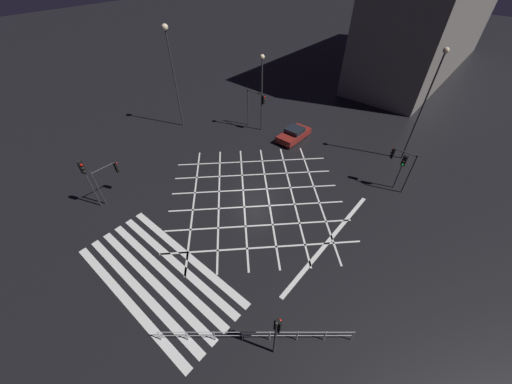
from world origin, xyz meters
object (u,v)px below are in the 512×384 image
traffic_light_sw_cross (109,174)px  street_lamp_far (262,81)px  traffic_light_ne_main (400,161)px  traffic_light_se_cross (277,331)px  waiting_car (294,134)px  traffic_light_sw_main (86,176)px  street_lamp_west (428,94)px  traffic_light_nw_main (256,102)px  traffic_light_ne_cross (402,165)px  street_lamp_east (170,54)px

traffic_light_sw_cross → street_lamp_far: street_lamp_far is taller
traffic_light_ne_main → traffic_light_sw_cross: bearing=43.4°
traffic_light_se_cross → waiting_car: (-11.42, 18.12, -1.88)m
traffic_light_sw_main → street_lamp_west: (16.26, 22.79, 3.42)m
traffic_light_nw_main → street_lamp_west: street_lamp_west is taller
traffic_light_sw_cross → traffic_light_ne_cross: traffic_light_ne_cross is taller
waiting_car → street_lamp_east: bearing=-63.3°
waiting_car → traffic_light_se_cross: bearing=32.2°
street_lamp_east → waiting_car: street_lamp_east is taller
traffic_light_sw_main → traffic_light_nw_main: bearing=85.4°
street_lamp_west → waiting_car: size_ratio=2.52×
street_lamp_east → street_lamp_far: (7.55, 5.14, -2.27)m
traffic_light_nw_main → street_lamp_west: (14.84, 4.89, 3.42)m
traffic_light_sw_cross → street_lamp_far: bearing=-7.1°
traffic_light_sw_cross → street_lamp_far: (2.06, 16.49, 3.15)m
traffic_light_nw_main → traffic_light_sw_cross: size_ratio=1.30×
street_lamp_west → traffic_light_sw_cross: bearing=-127.4°
traffic_light_sw_main → traffic_light_ne_cross: bearing=45.7°
traffic_light_se_cross → traffic_light_ne_cross: 17.16m
traffic_light_nw_main → traffic_light_se_cross: traffic_light_nw_main is taller
street_lamp_east → street_lamp_west: (21.73, 9.93, -1.24)m
waiting_car → traffic_light_sw_main: bearing=-18.0°
street_lamp_far → traffic_light_se_cross: bearing=-48.5°
street_lamp_west → waiting_car: street_lamp_west is taller
traffic_light_sw_cross → traffic_light_se_cross: bearing=-93.1°
traffic_light_sw_cross → traffic_light_sw_main: 1.68m
traffic_light_ne_cross → street_lamp_west: 6.63m
street_lamp_east → street_lamp_west: street_lamp_east is taller
street_lamp_east → street_lamp_west: 23.92m
traffic_light_nw_main → street_lamp_far: street_lamp_far is taller
traffic_light_sw_main → waiting_car: 19.80m
traffic_light_se_cross → waiting_car: bearing=32.2°
traffic_light_se_cross → street_lamp_far: (-15.41, 17.45, 3.05)m
traffic_light_ne_main → traffic_light_ne_cross: (0.25, 0.08, -0.36)m
traffic_light_sw_cross → street_lamp_east: street_lamp_east is taller
traffic_light_se_cross → street_lamp_east: 26.59m
street_lamp_west → waiting_car: 12.50m
traffic_light_nw_main → street_lamp_west: bearing=18.2°
traffic_light_ne_cross → traffic_light_sw_main: bearing=-44.3°
traffic_light_se_cross → street_lamp_east: size_ratio=0.34×
waiting_car → traffic_light_ne_cross: bearing=85.1°
traffic_light_sw_cross → traffic_light_sw_main: (-0.02, -1.51, 0.75)m
street_lamp_west → street_lamp_east: bearing=-155.4°
street_lamp_east → street_lamp_far: bearing=34.2°
traffic_light_se_cross → street_lamp_far: 23.48m
traffic_light_ne_main → waiting_car: bearing=-5.4°
traffic_light_ne_main → traffic_light_nw_main: size_ratio=0.90×
street_lamp_far → traffic_light_sw_cross: bearing=-97.1°
traffic_light_se_cross → traffic_light_sw_main: 17.51m
street_lamp_east → street_lamp_far: street_lamp_east is taller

